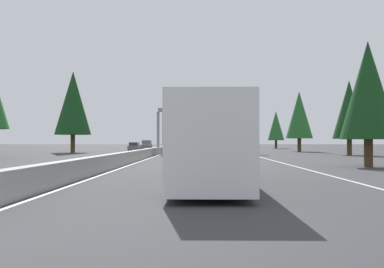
{
  "coord_description": "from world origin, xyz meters",
  "views": [
    {
      "loc": [
        -5.98,
        -5.12,
        1.7
      ],
      "look_at": [
        54.56,
        -4.11,
        2.69
      ],
      "focal_mm": 40.22,
      "sensor_mm": 36.0,
      "label": 1
    }
  ],
  "objects_px": {
    "sedan_mid_left": "(171,150)",
    "sedan_distant_a": "(214,145)",
    "sedan_near_right": "(203,157)",
    "conifer_right_near": "(349,110)",
    "bus_mid_right": "(207,141)",
    "minivan_near_center": "(200,144)",
    "conifer_left_mid": "(73,103)",
    "conifer_right_foreground": "(368,90)",
    "sign_gantry_overhead": "(206,117)",
    "oncoming_near": "(146,145)",
    "conifer_right_far": "(276,126)",
    "conifer_right_mid": "(299,115)",
    "pickup_far_right": "(211,144)",
    "conifer_right_distant": "(241,122)",
    "oncoming_far": "(134,147)"
  },
  "relations": [
    {
      "from": "sedan_mid_left",
      "to": "sedan_distant_a",
      "type": "relative_size",
      "value": 1.0
    },
    {
      "from": "sedan_near_right",
      "to": "conifer_right_near",
      "type": "bearing_deg",
      "value": -36.32
    },
    {
      "from": "bus_mid_right",
      "to": "minivan_near_center",
      "type": "bearing_deg",
      "value": -0.02
    },
    {
      "from": "sedan_distant_a",
      "to": "conifer_left_mid",
      "type": "height_order",
      "value": "conifer_left_mid"
    },
    {
      "from": "minivan_near_center",
      "to": "conifer_right_foreground",
      "type": "relative_size",
      "value": 0.61
    },
    {
      "from": "minivan_near_center",
      "to": "sedan_mid_left",
      "type": "bearing_deg",
      "value": 177.08
    },
    {
      "from": "sign_gantry_overhead",
      "to": "conifer_right_foreground",
      "type": "xyz_separation_m",
      "value": [
        -28.44,
        -10.09,
        0.19
      ]
    },
    {
      "from": "oncoming_near",
      "to": "conifer_right_near",
      "type": "distance_m",
      "value": 50.72
    },
    {
      "from": "conifer_right_far",
      "to": "conifer_right_foreground",
      "type": "bearing_deg",
      "value": 174.73
    },
    {
      "from": "sedan_distant_a",
      "to": "conifer_right_far",
      "type": "xyz_separation_m",
      "value": [
        -21.25,
        -13.36,
        4.46
      ]
    },
    {
      "from": "conifer_right_mid",
      "to": "oncoming_near",
      "type": "bearing_deg",
      "value": 48.91
    },
    {
      "from": "conifer_right_mid",
      "to": "conifer_right_far",
      "type": "bearing_deg",
      "value": -2.8
    },
    {
      "from": "sedan_near_right",
      "to": "conifer_right_near",
      "type": "xyz_separation_m",
      "value": [
        24.21,
        -17.8,
        4.78
      ]
    },
    {
      "from": "oncoming_near",
      "to": "conifer_left_mid",
      "type": "relative_size",
      "value": 0.47
    },
    {
      "from": "sedan_mid_left",
      "to": "sign_gantry_overhead",
      "type": "bearing_deg",
      "value": -27.64
    },
    {
      "from": "sedan_near_right",
      "to": "pickup_far_right",
      "type": "height_order",
      "value": "pickup_far_right"
    },
    {
      "from": "conifer_left_mid",
      "to": "sedan_near_right",
      "type": "bearing_deg",
      "value": -151.8
    },
    {
      "from": "conifer_right_distant",
      "to": "sedan_mid_left",
      "type": "bearing_deg",
      "value": 166.76
    },
    {
      "from": "minivan_near_center",
      "to": "oncoming_near",
      "type": "height_order",
      "value": "oncoming_near"
    },
    {
      "from": "conifer_right_mid",
      "to": "conifer_right_near",
      "type": "bearing_deg",
      "value": -173.25
    },
    {
      "from": "pickup_far_right",
      "to": "conifer_right_near",
      "type": "bearing_deg",
      "value": -169.7
    },
    {
      "from": "sedan_mid_left",
      "to": "minivan_near_center",
      "type": "bearing_deg",
      "value": -2.92
    },
    {
      "from": "sedan_near_right",
      "to": "minivan_near_center",
      "type": "bearing_deg",
      "value": -0.06
    },
    {
      "from": "oncoming_near",
      "to": "conifer_right_distant",
      "type": "bearing_deg",
      "value": 121.98
    },
    {
      "from": "conifer_right_far",
      "to": "sedan_near_right",
      "type": "bearing_deg",
      "value": 166.21
    },
    {
      "from": "sign_gantry_overhead",
      "to": "sedan_distant_a",
      "type": "xyz_separation_m",
      "value": [
        62.34,
        -3.14,
        -4.13
      ]
    },
    {
      "from": "sign_gantry_overhead",
      "to": "conifer_left_mid",
      "type": "distance_m",
      "value": 20.53
    },
    {
      "from": "sedan_mid_left",
      "to": "sedan_near_right",
      "type": "bearing_deg",
      "value": -170.68
    },
    {
      "from": "conifer_right_far",
      "to": "conifer_left_mid",
      "type": "bearing_deg",
      "value": 134.24
    },
    {
      "from": "sedan_near_right",
      "to": "conifer_right_distant",
      "type": "height_order",
      "value": "conifer_right_distant"
    },
    {
      "from": "conifer_right_distant",
      "to": "oncoming_near",
      "type": "bearing_deg",
      "value": 121.98
    },
    {
      "from": "sedan_near_right",
      "to": "conifer_right_near",
      "type": "relative_size",
      "value": 0.49
    },
    {
      "from": "sign_gantry_overhead",
      "to": "sedan_mid_left",
      "type": "xyz_separation_m",
      "value": [
        -7.88,
        4.13,
        -4.13
      ]
    },
    {
      "from": "sedan_mid_left",
      "to": "pickup_far_right",
      "type": "bearing_deg",
      "value": -4.76
    },
    {
      "from": "oncoming_near",
      "to": "oncoming_far",
      "type": "bearing_deg",
      "value": -0.1
    },
    {
      "from": "sedan_mid_left",
      "to": "oncoming_near",
      "type": "height_order",
      "value": "oncoming_near"
    },
    {
      "from": "sedan_mid_left",
      "to": "minivan_near_center",
      "type": "distance_m",
      "value": 69.57
    },
    {
      "from": "sedan_near_right",
      "to": "oncoming_far",
      "type": "height_order",
      "value": "same"
    },
    {
      "from": "pickup_far_right",
      "to": "conifer_right_mid",
      "type": "xyz_separation_m",
      "value": [
        -62.13,
        -12.37,
        4.95
      ]
    },
    {
      "from": "sedan_mid_left",
      "to": "sedan_distant_a",
      "type": "xyz_separation_m",
      "value": [
        70.22,
        -7.27,
        0.0
      ]
    },
    {
      "from": "conifer_right_near",
      "to": "conifer_right_foreground",
      "type": "bearing_deg",
      "value": 163.5
    },
    {
      "from": "conifer_right_near",
      "to": "conifer_right_distant",
      "type": "distance_m",
      "value": 55.19
    },
    {
      "from": "sign_gantry_overhead",
      "to": "conifer_right_mid",
      "type": "bearing_deg",
      "value": -50.7
    },
    {
      "from": "conifer_right_mid",
      "to": "conifer_right_distant",
      "type": "xyz_separation_m",
      "value": [
        37.58,
        5.63,
        0.61
      ]
    },
    {
      "from": "pickup_far_right",
      "to": "conifer_right_mid",
      "type": "bearing_deg",
      "value": -168.74
    },
    {
      "from": "oncoming_near",
      "to": "conifer_right_near",
      "type": "bearing_deg",
      "value": 35.71
    },
    {
      "from": "minivan_near_center",
      "to": "pickup_far_right",
      "type": "relative_size",
      "value": 0.89
    },
    {
      "from": "conifer_right_distant",
      "to": "sedan_distant_a",
      "type": "bearing_deg",
      "value": 27.04
    },
    {
      "from": "sign_gantry_overhead",
      "to": "conifer_right_foreground",
      "type": "distance_m",
      "value": 30.18
    },
    {
      "from": "sedan_near_right",
      "to": "oncoming_near",
      "type": "relative_size",
      "value": 0.79
    }
  ]
}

